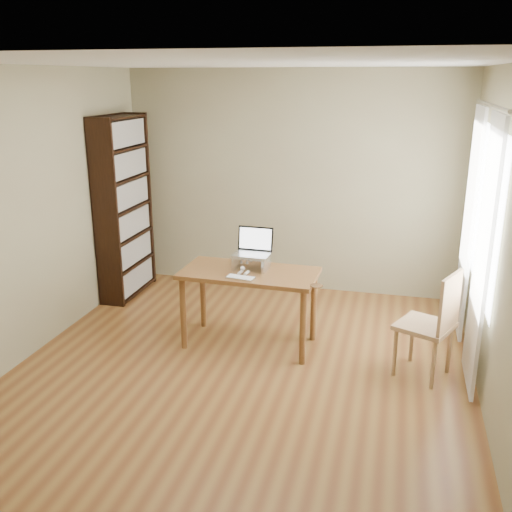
{
  "coord_description": "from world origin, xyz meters",
  "views": [
    {
      "loc": [
        1.25,
        -4.33,
        2.5
      ],
      "look_at": [
        0.0,
        0.55,
        0.91
      ],
      "focal_mm": 40.0,
      "sensor_mm": 36.0,
      "label": 1
    }
  ],
  "objects": [
    {
      "name": "room",
      "position": [
        0.03,
        0.01,
        1.3
      ],
      "size": [
        4.04,
        4.54,
        2.64
      ],
      "color": "brown",
      "rests_on": "ground"
    },
    {
      "name": "laptop_stand",
      "position": [
        -0.07,
        0.65,
        0.83
      ],
      "size": [
        0.32,
        0.25,
        0.13
      ],
      "rotation": [
        0.0,
        0.0,
        -0.03
      ],
      "color": "silver",
      "rests_on": "desk"
    },
    {
      "name": "keyboard",
      "position": [
        -0.09,
        0.35,
        0.76
      ],
      "size": [
        0.28,
        0.15,
        0.02
      ],
      "rotation": [
        0.0,
        0.0,
        -0.13
      ],
      "color": "silver",
      "rests_on": "desk"
    },
    {
      "name": "coaster",
      "position": [
        0.61,
        0.33,
        0.75
      ],
      "size": [
        0.11,
        0.11,
        0.01
      ],
      "primitive_type": "cylinder",
      "color": "#54381C",
      "rests_on": "desk"
    },
    {
      "name": "chair",
      "position": [
        1.62,
        0.36,
        0.52
      ],
      "size": [
        0.58,
        0.57,
        0.97
      ],
      "rotation": [
        0.0,
        0.0,
        -0.43
      ],
      "color": "#A47359",
      "rests_on": "ground"
    },
    {
      "name": "laptop",
      "position": [
        -0.07,
        0.71,
        0.94
      ],
      "size": [
        0.35,
        0.3,
        0.24
      ],
      "rotation": [
        0.0,
        0.0,
        -0.03
      ],
      "color": "silver",
      "rests_on": "laptop_stand"
    },
    {
      "name": "desk",
      "position": [
        -0.07,
        0.57,
        0.64
      ],
      "size": [
        1.3,
        0.68,
        0.75
      ],
      "rotation": [
        0.0,
        0.0,
        -0.03
      ],
      "color": "brown",
      "rests_on": "ground"
    },
    {
      "name": "bookshelf",
      "position": [
        -1.83,
        1.55,
        1.05
      ],
      "size": [
        0.3,
        0.9,
        2.1
      ],
      "color": "black",
      "rests_on": "ground"
    },
    {
      "name": "curtains",
      "position": [
        1.92,
        0.8,
        1.17
      ],
      "size": [
        0.03,
        1.9,
        2.25
      ],
      "color": "white",
      "rests_on": "ground"
    },
    {
      "name": "cat",
      "position": [
        -0.08,
        0.68,
        0.81
      ],
      "size": [
        0.23,
        0.47,
        0.14
      ],
      "rotation": [
        0.0,
        0.0,
        -0.11
      ],
      "color": "#4D473C",
      "rests_on": "desk"
    }
  ]
}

